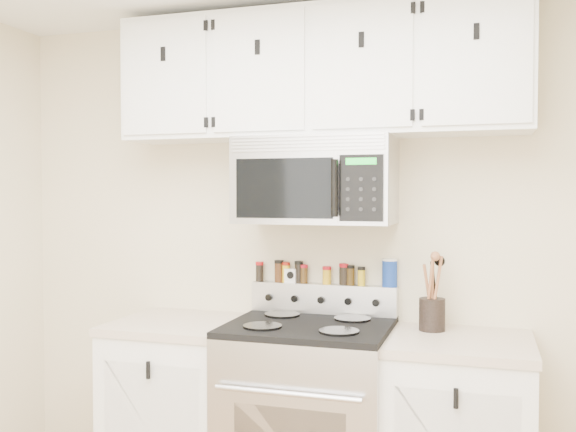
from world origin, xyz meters
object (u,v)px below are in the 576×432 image
at_px(range, 309,420).
at_px(utensil_crock, 432,312).
at_px(microwave, 316,180).
at_px(salt_canister, 390,273).

distance_m(range, utensil_crock, 0.78).
bearing_deg(microwave, range, -90.23).
bearing_deg(salt_canister, range, -140.30).
distance_m(range, microwave, 1.15).
bearing_deg(range, microwave, 89.77).
distance_m(range, salt_canister, 0.81).
bearing_deg(microwave, utensil_crock, 2.71).
relative_size(utensil_crock, salt_canister, 2.54).
height_order(range, salt_canister, salt_canister).
distance_m(microwave, utensil_crock, 0.84).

